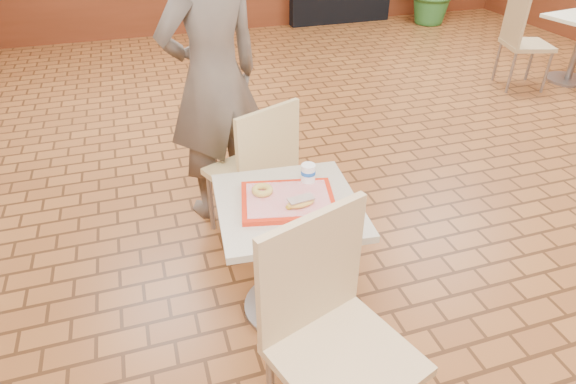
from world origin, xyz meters
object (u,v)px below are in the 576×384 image
object	(u,v)px
chair_main_back	(257,167)
ring_donut	(262,190)
customer	(214,79)
paper_cup	(308,173)
chair_second_left	(522,37)
long_john_donut	(300,202)
serving_tray	(288,201)
main_table	(288,240)
chair_main_front	(331,329)

from	to	relation	value
chair_main_back	ring_donut	bearing A→B (deg)	55.39
chair_main_back	customer	xyz separation A→B (m)	(-0.15, 0.41, 0.41)
paper_cup	chair_second_left	world-z (taller)	chair_second_left
long_john_donut	chair_second_left	bearing A→B (deg)	36.52
long_john_donut	serving_tray	bearing A→B (deg)	113.12
ring_donut	chair_main_back	bearing A→B (deg)	78.68
chair_second_left	main_table	bearing A→B (deg)	141.35
main_table	paper_cup	size ratio (longest dim) A/B	7.76
ring_donut	chair_second_left	distance (m)	4.10
paper_cup	ring_donut	bearing A→B (deg)	-171.10
ring_donut	chair_second_left	xyz separation A→B (m)	(3.41, 2.27, -0.19)
paper_cup	main_table	bearing A→B (deg)	-140.43
serving_tray	paper_cup	world-z (taller)	paper_cup
paper_cup	chair_second_left	distance (m)	3.88
customer	paper_cup	distance (m)	0.99
chair_main_back	serving_tray	xyz separation A→B (m)	(-0.01, -0.64, 0.18)
chair_main_back	long_john_donut	size ratio (longest dim) A/B	6.47
ring_donut	paper_cup	xyz separation A→B (m)	(0.24, 0.04, 0.03)
long_john_donut	customer	bearing A→B (deg)	98.50
chair_second_left	serving_tray	bearing A→B (deg)	141.35
serving_tray	paper_cup	bearing A→B (deg)	39.57
serving_tray	chair_second_left	bearing A→B (deg)	35.37
main_table	long_john_donut	xyz separation A→B (m)	(0.03, -0.08, 0.27)
chair_main_back	chair_second_left	bearing A→B (deg)	-175.88
chair_main_front	customer	xyz separation A→B (m)	(-0.09, 1.69, 0.37)
main_table	chair_main_front	world-z (taller)	chair_main_front
main_table	chair_main_back	size ratio (longest dim) A/B	0.74
serving_tray	paper_cup	xyz separation A→B (m)	(0.14, 0.11, 0.06)
long_john_donut	chair_second_left	size ratio (longest dim) A/B	0.15
serving_tray	long_john_donut	distance (m)	0.09
main_table	chair_main_back	bearing A→B (deg)	88.93
chair_main_back	paper_cup	world-z (taller)	chair_main_back
main_table	customer	xyz separation A→B (m)	(-0.13, 1.05, 0.47)
serving_tray	long_john_donut	xyz separation A→B (m)	(0.03, -0.08, 0.03)
serving_tray	ring_donut	bearing A→B (deg)	142.61
chair_main_back	chair_second_left	distance (m)	3.71
serving_tray	chair_second_left	distance (m)	4.06
chair_main_back	serving_tray	bearing A→B (deg)	65.65
ring_donut	main_table	bearing A→B (deg)	-37.39
long_john_donut	paper_cup	distance (m)	0.22
paper_cup	chair_main_back	bearing A→B (deg)	103.55
chair_main_back	serving_tray	size ratio (longest dim) A/B	2.17
chair_main_back	paper_cup	bearing A→B (deg)	80.26
chair_main_front	customer	bearing A→B (deg)	74.74
chair_main_front	chair_second_left	bearing A→B (deg)	23.42
serving_tray	long_john_donut	world-z (taller)	long_john_donut
long_john_donut	paper_cup	bearing A→B (deg)	61.01
chair_main_front	customer	size ratio (longest dim) A/B	0.54
customer	paper_cup	size ratio (longest dim) A/B	21.04
chair_main_back	main_table	bearing A→B (deg)	65.65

